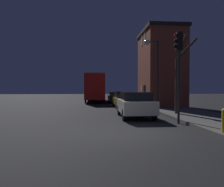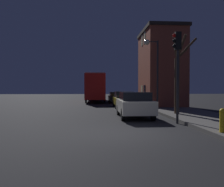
{
  "view_description": "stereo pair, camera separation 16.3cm",
  "coord_description": "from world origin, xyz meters",
  "px_view_note": "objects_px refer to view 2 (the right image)",
  "views": [
    {
      "loc": [
        -1.32,
        -8.76,
        1.83
      ],
      "look_at": [
        0.21,
        11.42,
        1.34
      ],
      "focal_mm": 35.0,
      "sensor_mm": 36.0,
      "label": 1
    },
    {
      "loc": [
        -1.15,
        -8.77,
        1.83
      ],
      "look_at": [
        0.21,
        11.42,
        1.34
      ],
      "focal_mm": 35.0,
      "sensor_mm": 36.0,
      "label": 2
    }
  ],
  "objects_px": {
    "car_far_lane": "(116,97)",
    "fire_hydrant": "(222,120)",
    "bus": "(95,86)",
    "car_near_lane": "(134,104)",
    "bare_tree": "(178,77)",
    "car_mid_lane": "(123,99)",
    "traffic_light": "(177,58)",
    "streetlamp": "(152,58)"
  },
  "relations": [
    {
      "from": "bare_tree",
      "to": "traffic_light",
      "type": "bearing_deg",
      "value": -111.66
    },
    {
      "from": "bus",
      "to": "fire_hydrant",
      "type": "height_order",
      "value": "bus"
    },
    {
      "from": "car_near_lane",
      "to": "fire_hydrant",
      "type": "distance_m",
      "value": 6.05
    },
    {
      "from": "streetlamp",
      "to": "fire_hydrant",
      "type": "relative_size",
      "value": 6.23
    },
    {
      "from": "traffic_light",
      "to": "car_mid_lane",
      "type": "bearing_deg",
      "value": 99.68
    },
    {
      "from": "traffic_light",
      "to": "fire_hydrant",
      "type": "bearing_deg",
      "value": -79.64
    },
    {
      "from": "car_near_lane",
      "to": "car_far_lane",
      "type": "xyz_separation_m",
      "value": [
        0.11,
        14.08,
        -0.13
      ]
    },
    {
      "from": "streetlamp",
      "to": "fire_hydrant",
      "type": "distance_m",
      "value": 10.43
    },
    {
      "from": "car_mid_lane",
      "to": "fire_hydrant",
      "type": "relative_size",
      "value": 4.81
    },
    {
      "from": "bus",
      "to": "car_mid_lane",
      "type": "relative_size",
      "value": 2.4
    },
    {
      "from": "traffic_light",
      "to": "fire_hydrant",
      "type": "xyz_separation_m",
      "value": [
        0.57,
        -3.15,
        -2.71
      ]
    },
    {
      "from": "car_mid_lane",
      "to": "car_far_lane",
      "type": "distance_m",
      "value": 6.93
    },
    {
      "from": "streetlamp",
      "to": "car_mid_lane",
      "type": "xyz_separation_m",
      "value": [
        -2.02,
        2.92,
        -3.46
      ]
    },
    {
      "from": "bare_tree",
      "to": "streetlamp",
      "type": "bearing_deg",
      "value": 101.36
    },
    {
      "from": "streetlamp",
      "to": "car_near_lane",
      "type": "relative_size",
      "value": 1.38
    },
    {
      "from": "car_mid_lane",
      "to": "fire_hydrant",
      "type": "bearing_deg",
      "value": -80.16
    },
    {
      "from": "car_far_lane",
      "to": "fire_hydrant",
      "type": "bearing_deg",
      "value": -83.4
    },
    {
      "from": "streetlamp",
      "to": "traffic_light",
      "type": "xyz_separation_m",
      "value": [
        -0.39,
        -6.64,
        -0.9
      ]
    },
    {
      "from": "bare_tree",
      "to": "car_near_lane",
      "type": "bearing_deg",
      "value": -170.77
    },
    {
      "from": "car_mid_lane",
      "to": "traffic_light",
      "type": "bearing_deg",
      "value": -80.32
    },
    {
      "from": "bus",
      "to": "fire_hydrant",
      "type": "relative_size",
      "value": 11.55
    },
    {
      "from": "bare_tree",
      "to": "car_far_lane",
      "type": "bearing_deg",
      "value": 101.81
    },
    {
      "from": "car_far_lane",
      "to": "fire_hydrant",
      "type": "distance_m",
      "value": 19.77
    },
    {
      "from": "traffic_light",
      "to": "car_far_lane",
      "type": "distance_m",
      "value": 16.78
    },
    {
      "from": "bus",
      "to": "car_near_lane",
      "type": "relative_size",
      "value": 2.55
    },
    {
      "from": "car_near_lane",
      "to": "fire_hydrant",
      "type": "height_order",
      "value": "car_near_lane"
    },
    {
      "from": "bus",
      "to": "car_mid_lane",
      "type": "distance_m",
      "value": 10.13
    },
    {
      "from": "car_mid_lane",
      "to": "fire_hydrant",
      "type": "distance_m",
      "value": 12.89
    },
    {
      "from": "car_far_lane",
      "to": "bus",
      "type": "bearing_deg",
      "value": 134.36
    },
    {
      "from": "bare_tree",
      "to": "bus",
      "type": "distance_m",
      "value": 17.23
    },
    {
      "from": "bare_tree",
      "to": "fire_hydrant",
      "type": "relative_size",
      "value": 5.55
    },
    {
      "from": "car_far_lane",
      "to": "fire_hydrant",
      "type": "relative_size",
      "value": 4.32
    },
    {
      "from": "car_near_lane",
      "to": "fire_hydrant",
      "type": "bearing_deg",
      "value": -66.8
    },
    {
      "from": "streetlamp",
      "to": "car_far_lane",
      "type": "relative_size",
      "value": 1.44
    },
    {
      "from": "streetlamp",
      "to": "car_near_lane",
      "type": "distance_m",
      "value": 5.86
    },
    {
      "from": "streetlamp",
      "to": "car_near_lane",
      "type": "xyz_separation_m",
      "value": [
        -2.2,
        -4.23,
        -3.41
      ]
    },
    {
      "from": "bare_tree",
      "to": "bus",
      "type": "bearing_deg",
      "value": 108.64
    },
    {
      "from": "traffic_light",
      "to": "car_near_lane",
      "type": "relative_size",
      "value": 1.15
    },
    {
      "from": "car_near_lane",
      "to": "car_far_lane",
      "type": "relative_size",
      "value": 1.05
    },
    {
      "from": "bare_tree",
      "to": "bus",
      "type": "height_order",
      "value": "bare_tree"
    },
    {
      "from": "streetlamp",
      "to": "fire_hydrant",
      "type": "height_order",
      "value": "streetlamp"
    },
    {
      "from": "traffic_light",
      "to": "car_near_lane",
      "type": "height_order",
      "value": "traffic_light"
    }
  ]
}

